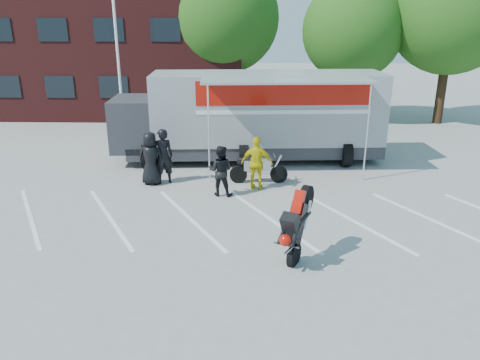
{
  "coord_description": "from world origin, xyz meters",
  "views": [
    {
      "loc": [
        -0.33,
        -11.68,
        5.67
      ],
      "look_at": [
        -0.69,
        0.76,
        1.3
      ],
      "focal_mm": 35.0,
      "sensor_mm": 36.0,
      "label": 1
    }
  ],
  "objects_px": {
    "tree_left": "(224,18)",
    "spectator_leather_c": "(221,171)",
    "spectator_leather_a": "(151,159)",
    "parked_motorcycle": "(258,182)",
    "flagpole": "(121,31)",
    "tree_mid": "(353,30)",
    "tree_right": "(452,12)",
    "stunt_bike_rider": "(302,253)",
    "spectator_hivis": "(257,163)",
    "spectator_leather_b": "(163,156)",
    "transporter_truck": "(255,159)"
  },
  "relations": [
    {
      "from": "flagpole",
      "to": "transporter_truck",
      "type": "distance_m",
      "value": 8.35
    },
    {
      "from": "flagpole",
      "to": "transporter_truck",
      "type": "relative_size",
      "value": 0.71
    },
    {
      "from": "spectator_leather_a",
      "to": "spectator_hivis",
      "type": "relative_size",
      "value": 1.02
    },
    {
      "from": "spectator_leather_b",
      "to": "spectator_leather_a",
      "type": "bearing_deg",
      "value": -0.94
    },
    {
      "from": "parked_motorcycle",
      "to": "spectator_leather_b",
      "type": "xyz_separation_m",
      "value": [
        -3.39,
        -0.11,
        0.99
      ]
    },
    {
      "from": "tree_left",
      "to": "spectator_hivis",
      "type": "height_order",
      "value": "tree_left"
    },
    {
      "from": "tree_left",
      "to": "stunt_bike_rider",
      "type": "height_order",
      "value": "tree_left"
    },
    {
      "from": "stunt_bike_rider",
      "to": "spectator_hivis",
      "type": "bearing_deg",
      "value": 129.94
    },
    {
      "from": "spectator_leather_a",
      "to": "transporter_truck",
      "type": "bearing_deg",
      "value": -136.65
    },
    {
      "from": "transporter_truck",
      "to": "stunt_bike_rider",
      "type": "distance_m",
      "value": 8.3
    },
    {
      "from": "spectator_leather_a",
      "to": "spectator_leather_c",
      "type": "xyz_separation_m",
      "value": [
        2.52,
        -1.02,
        -0.09
      ]
    },
    {
      "from": "transporter_truck",
      "to": "spectator_hivis",
      "type": "relative_size",
      "value": 6.04
    },
    {
      "from": "tree_mid",
      "to": "tree_right",
      "type": "distance_m",
      "value": 5.11
    },
    {
      "from": "parked_motorcycle",
      "to": "spectator_hivis",
      "type": "relative_size",
      "value": 1.15
    },
    {
      "from": "stunt_bike_rider",
      "to": "spectator_hivis",
      "type": "xyz_separation_m",
      "value": [
        -1.14,
        4.67,
        0.93
      ]
    },
    {
      "from": "tree_right",
      "to": "spectator_leather_a",
      "type": "height_order",
      "value": "tree_right"
    },
    {
      "from": "tree_mid",
      "to": "spectator_leather_b",
      "type": "height_order",
      "value": "tree_mid"
    },
    {
      "from": "tree_right",
      "to": "spectator_leather_c",
      "type": "xyz_separation_m",
      "value": [
        -11.4,
        -11.55,
        -5.03
      ]
    },
    {
      "from": "tree_left",
      "to": "spectator_leather_c",
      "type": "relative_size",
      "value": 5.08
    },
    {
      "from": "spectator_hivis",
      "to": "tree_right",
      "type": "bearing_deg",
      "value": -122.32
    },
    {
      "from": "parked_motorcycle",
      "to": "spectator_leather_a",
      "type": "height_order",
      "value": "spectator_leather_a"
    },
    {
      "from": "parked_motorcycle",
      "to": "spectator_leather_a",
      "type": "distance_m",
      "value": 3.92
    },
    {
      "from": "spectator_leather_a",
      "to": "parked_motorcycle",
      "type": "bearing_deg",
      "value": -173.56
    },
    {
      "from": "tree_mid",
      "to": "parked_motorcycle",
      "type": "distance_m",
      "value": 12.92
    },
    {
      "from": "transporter_truck",
      "to": "spectator_leather_c",
      "type": "xyz_separation_m",
      "value": [
        -1.13,
        -4.17,
        0.85
      ]
    },
    {
      "from": "tree_right",
      "to": "stunt_bike_rider",
      "type": "bearing_deg",
      "value": -120.13
    },
    {
      "from": "tree_right",
      "to": "spectator_hivis",
      "type": "bearing_deg",
      "value": -133.0
    },
    {
      "from": "stunt_bike_rider",
      "to": "spectator_leather_b",
      "type": "height_order",
      "value": "spectator_leather_b"
    },
    {
      "from": "tree_right",
      "to": "spectator_leather_c",
      "type": "distance_m",
      "value": 16.99
    },
    {
      "from": "stunt_bike_rider",
      "to": "spectator_leather_a",
      "type": "distance_m",
      "value": 7.09
    },
    {
      "from": "tree_mid",
      "to": "spectator_hivis",
      "type": "height_order",
      "value": "tree_mid"
    },
    {
      "from": "flagpole",
      "to": "tree_left",
      "type": "height_order",
      "value": "tree_left"
    },
    {
      "from": "spectator_leather_c",
      "to": "flagpole",
      "type": "bearing_deg",
      "value": -46.45
    },
    {
      "from": "tree_left",
      "to": "spectator_leather_c",
      "type": "xyz_separation_m",
      "value": [
        0.6,
        -13.05,
        -4.72
      ]
    },
    {
      "from": "stunt_bike_rider",
      "to": "spectator_hivis",
      "type": "height_order",
      "value": "spectator_hivis"
    },
    {
      "from": "spectator_leather_a",
      "to": "flagpole",
      "type": "bearing_deg",
      "value": -66.26
    },
    {
      "from": "spectator_leather_a",
      "to": "spectator_leather_c",
      "type": "relative_size",
      "value": 1.11
    },
    {
      "from": "flagpole",
      "to": "tree_left",
      "type": "relative_size",
      "value": 0.93
    },
    {
      "from": "spectator_leather_c",
      "to": "parked_motorcycle",
      "type": "bearing_deg",
      "value": -126.03
    },
    {
      "from": "transporter_truck",
      "to": "spectator_leather_c",
      "type": "height_order",
      "value": "transporter_truck"
    },
    {
      "from": "tree_left",
      "to": "stunt_bike_rider",
      "type": "distance_m",
      "value": 18.22
    },
    {
      "from": "spectator_leather_a",
      "to": "spectator_leather_b",
      "type": "height_order",
      "value": "spectator_leather_b"
    },
    {
      "from": "flagpole",
      "to": "spectator_leather_b",
      "type": "relative_size",
      "value": 4.03
    },
    {
      "from": "flagpole",
      "to": "tree_right",
      "type": "height_order",
      "value": "tree_right"
    },
    {
      "from": "flagpole",
      "to": "transporter_truck",
      "type": "bearing_deg",
      "value": -25.76
    },
    {
      "from": "tree_mid",
      "to": "spectator_leather_c",
      "type": "height_order",
      "value": "tree_mid"
    },
    {
      "from": "stunt_bike_rider",
      "to": "spectator_hivis",
      "type": "distance_m",
      "value": 4.89
    },
    {
      "from": "flagpole",
      "to": "tree_mid",
      "type": "distance_m",
      "value": 12.31
    },
    {
      "from": "tree_right",
      "to": "transporter_truck",
      "type": "distance_m",
      "value": 13.94
    },
    {
      "from": "parked_motorcycle",
      "to": "stunt_bike_rider",
      "type": "bearing_deg",
      "value": -171.81
    }
  ]
}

